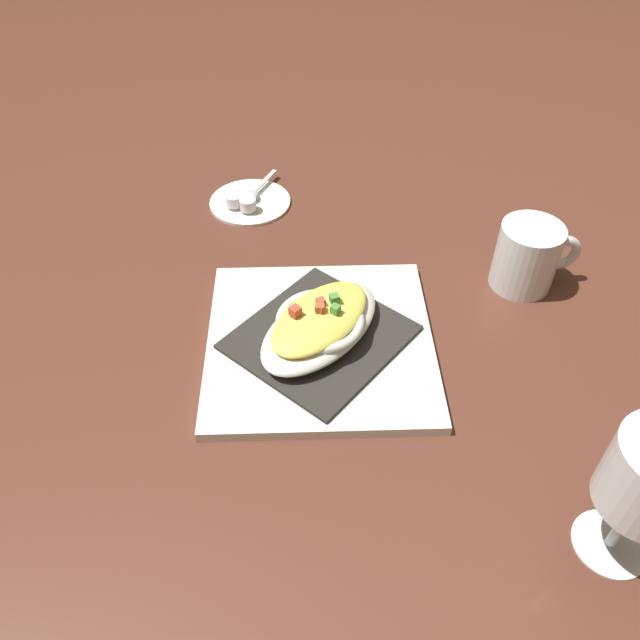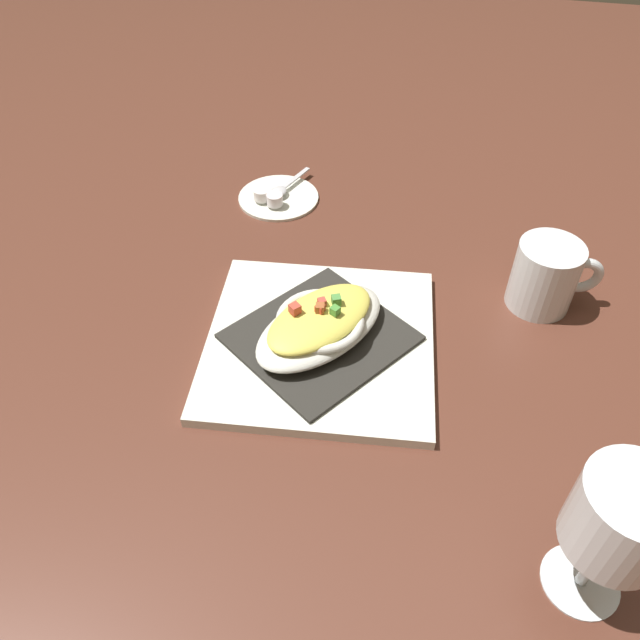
% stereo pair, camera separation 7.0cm
% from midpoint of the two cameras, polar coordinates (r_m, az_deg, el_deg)
% --- Properties ---
extents(ground_plane, '(2.60, 2.60, 0.00)m').
position_cam_midpoint_polar(ground_plane, '(0.74, 2.74, -2.53)').
color(ground_plane, '#583023').
extents(square_plate, '(0.29, 0.29, 0.01)m').
position_cam_midpoint_polar(square_plate, '(0.73, 2.76, -2.18)').
color(square_plate, white).
rests_on(square_plate, ground_plane).
extents(folded_napkin, '(0.24, 0.24, 0.00)m').
position_cam_midpoint_polar(folded_napkin, '(0.72, 2.78, -1.69)').
color(folded_napkin, '#2B2A25').
rests_on(folded_napkin, square_plate).
extents(gratin_dish, '(0.18, 0.20, 0.05)m').
position_cam_midpoint_polar(gratin_dish, '(0.71, 2.84, -0.43)').
color(gratin_dish, silver).
rests_on(gratin_dish, folded_napkin).
extents(coffee_mug, '(0.11, 0.08, 0.09)m').
position_cam_midpoint_polar(coffee_mug, '(0.82, 22.07, 3.35)').
color(coffee_mug, silver).
rests_on(coffee_mug, ground_plane).
extents(stemmed_glass, '(0.08, 0.08, 0.15)m').
position_cam_midpoint_polar(stemmed_glass, '(0.55, 29.11, -16.00)').
color(stemmed_glass, white).
rests_on(stemmed_glass, ground_plane).
extents(creamer_saucer, '(0.12, 0.12, 0.01)m').
position_cam_midpoint_polar(creamer_saucer, '(0.97, -1.68, 11.06)').
color(creamer_saucer, white).
rests_on(creamer_saucer, ground_plane).
extents(spoon, '(0.05, 0.09, 0.01)m').
position_cam_midpoint_polar(spoon, '(0.97, -1.42, 11.69)').
color(spoon, silver).
rests_on(spoon, creamer_saucer).
extents(creamer_cup_0, '(0.02, 0.02, 0.02)m').
position_cam_midpoint_polar(creamer_cup_0, '(0.95, -3.15, 11.21)').
color(creamer_cup_0, white).
rests_on(creamer_cup_0, creamer_saucer).
extents(creamer_cup_1, '(0.02, 0.02, 0.02)m').
position_cam_midpoint_polar(creamer_cup_1, '(0.94, -1.96, 10.78)').
color(creamer_cup_1, silver).
rests_on(creamer_cup_1, creamer_saucer).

